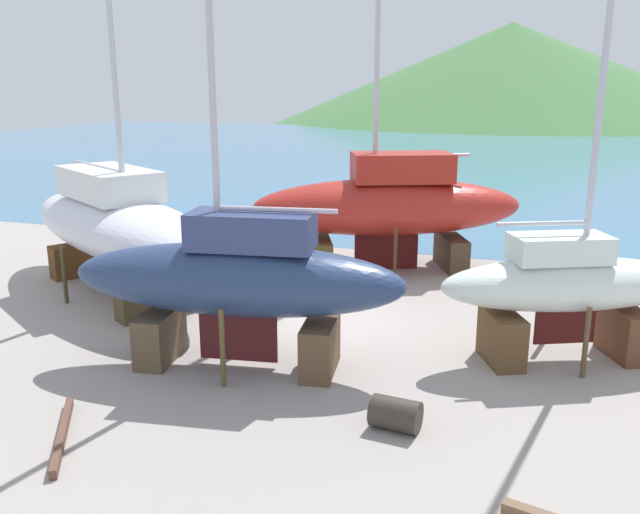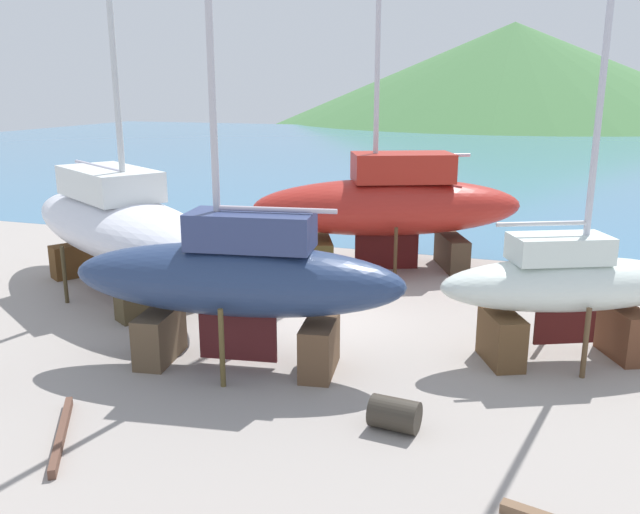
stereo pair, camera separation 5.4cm
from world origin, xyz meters
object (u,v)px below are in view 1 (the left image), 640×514
sailboat_large_starboard (389,205)px  sailboat_mid_port (238,278)px  barrel_tipped_right (396,414)px  sailboat_small_center (118,224)px  sailboat_far_slipway (568,286)px  worker (607,286)px

sailboat_large_starboard → sailboat_mid_port: size_ratio=1.08×
sailboat_large_starboard → barrel_tipped_right: size_ratio=16.75×
sailboat_mid_port → barrel_tipped_right: 4.81m
barrel_tipped_right → sailboat_mid_port: bearing=156.6°
sailboat_small_center → sailboat_large_starboard: size_ratio=0.98×
sailboat_far_slipway → sailboat_small_center: bearing=149.5°
worker → sailboat_far_slipway: bearing=56.5°
sailboat_far_slipway → sailboat_mid_port: 7.68m
worker → barrel_tipped_right: (-4.33, -8.23, -0.57)m
sailboat_far_slipway → sailboat_mid_port: bearing=176.3°
sailboat_large_starboard → barrel_tipped_right: (2.69, -11.12, -2.01)m
sailboat_small_center → barrel_tipped_right: 11.85m
sailboat_large_starboard → sailboat_mid_port: 9.46m
worker → barrel_tipped_right: bearing=47.4°
sailboat_small_center → sailboat_mid_port: bearing=-2.3°
sailboat_small_center → worker: 14.71m
sailboat_large_starboard → worker: bearing=134.6°
worker → sailboat_small_center: bearing=-5.5°
sailboat_mid_port → worker: sailboat_mid_port is taller
sailboat_mid_port → barrel_tipped_right: size_ratio=15.56×
sailboat_far_slipway → sailboat_large_starboard: bearing=106.5°
sailboat_far_slipway → sailboat_large_starboard: (-5.77, 6.59, 0.48)m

